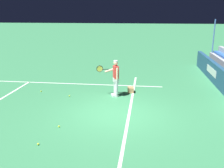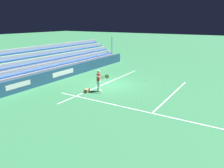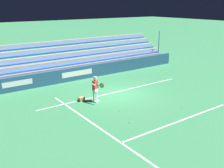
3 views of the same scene
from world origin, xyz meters
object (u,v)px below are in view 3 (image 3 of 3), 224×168
tennis_ball_on_baseline (169,94)px  ball_box_cardboard (81,99)px  tennis_ball_by_box (120,110)px  tennis_ball_midcourt (182,106)px  tennis_ball_far_left (130,122)px  tennis_ball_toward_net (153,96)px  tennis_player (95,89)px  tennis_ball_near_player (161,83)px

tennis_ball_on_baseline → ball_box_cardboard: bearing=-23.0°
tennis_ball_by_box → tennis_ball_midcourt: same height
tennis_ball_on_baseline → tennis_ball_far_left: (5.21, 2.03, 0.00)m
ball_box_cardboard → tennis_ball_toward_net: size_ratio=6.06×
tennis_player → tennis_ball_near_player: 6.62m
tennis_player → ball_box_cardboard: (0.68, -0.70, -0.76)m
ball_box_cardboard → tennis_ball_far_left: bearing=96.7°
tennis_ball_near_player → tennis_ball_far_left: size_ratio=1.00×
tennis_player → tennis_ball_toward_net: bearing=157.9°
tennis_ball_far_left → tennis_ball_by_box: bearing=-108.3°
tennis_ball_by_box → tennis_ball_toward_net: (-3.37, -0.62, 0.00)m
tennis_ball_far_left → ball_box_cardboard: bearing=-83.3°
tennis_ball_by_box → tennis_ball_midcourt: 3.97m
tennis_ball_toward_net → tennis_ball_midcourt: bearing=94.7°
tennis_player → tennis_ball_on_baseline: bearing=161.0°
ball_box_cardboard → tennis_ball_midcourt: (-4.63, 4.60, -0.10)m
ball_box_cardboard → tennis_ball_toward_net: 4.96m
tennis_player → ball_box_cardboard: bearing=-45.6°
ball_box_cardboard → tennis_ball_near_player: size_ratio=6.06×
ball_box_cardboard → tennis_ball_toward_net: bearing=153.4°
tennis_ball_far_left → tennis_ball_toward_net: bearing=-150.1°
tennis_ball_on_baseline → tennis_ball_toward_net: (1.30, -0.21, 0.00)m
tennis_ball_midcourt → tennis_ball_toward_net: bearing=-85.3°
ball_box_cardboard → tennis_ball_by_box: 3.03m
tennis_ball_midcourt → tennis_ball_on_baseline: bearing=-117.0°
tennis_player → tennis_ball_near_player: tennis_player is taller
tennis_ball_near_player → tennis_ball_far_left: same height
ball_box_cardboard → tennis_ball_by_box: (-1.06, 2.84, -0.10)m
tennis_player → tennis_ball_far_left: tennis_player is taller
tennis_ball_on_baseline → tennis_ball_by_box: 4.69m
tennis_player → tennis_ball_midcourt: tennis_player is taller
tennis_ball_near_player → tennis_ball_toward_net: (2.80, 1.98, 0.00)m
ball_box_cardboard → tennis_ball_toward_net: (-4.43, 2.22, -0.10)m
ball_box_cardboard → tennis_ball_midcourt: bearing=135.2°
tennis_ball_near_player → tennis_ball_far_left: bearing=32.2°
ball_box_cardboard → tennis_ball_midcourt: ball_box_cardboard is taller
tennis_ball_far_left → tennis_ball_by_box: 1.71m
tennis_player → tennis_ball_midcourt: bearing=135.3°
ball_box_cardboard → tennis_ball_near_player: 7.24m
tennis_player → tennis_ball_by_box: (-0.38, 2.14, -0.86)m
tennis_ball_far_left → tennis_ball_midcourt: bearing=178.1°
tennis_ball_on_baseline → tennis_ball_far_left: bearing=21.3°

